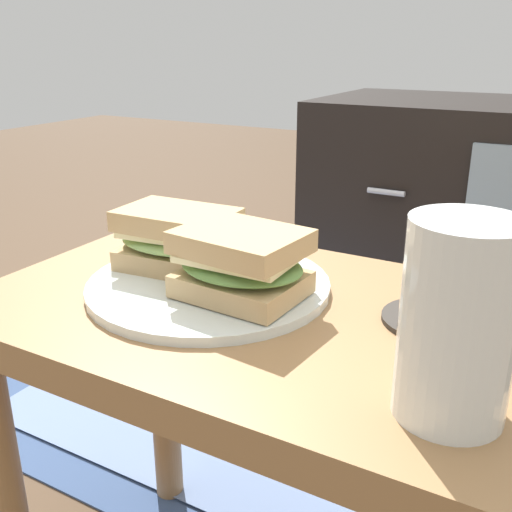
{
  "coord_description": "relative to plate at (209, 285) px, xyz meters",
  "views": [
    {
      "loc": [
        0.26,
        -0.47,
        0.71
      ],
      "look_at": [
        -0.0,
        0.0,
        0.51
      ],
      "focal_mm": 41.4,
      "sensor_mm": 36.0,
      "label": 1
    }
  ],
  "objects": [
    {
      "name": "sandwich_front",
      "position": [
        -0.05,
        0.02,
        0.04
      ],
      "size": [
        0.14,
        0.1,
        0.07
      ],
      "color": "tan",
      "rests_on": "plate"
    },
    {
      "name": "sandwich_back",
      "position": [
        0.05,
        -0.02,
        0.04
      ],
      "size": [
        0.13,
        0.11,
        0.07
      ],
      "color": "tan",
      "rests_on": "plate"
    },
    {
      "name": "area_rug",
      "position": [
        -0.26,
        0.47,
        -0.46
      ],
      "size": [
        0.92,
        0.83,
        0.01
      ],
      "color": "#384C72",
      "rests_on": "ground"
    },
    {
      "name": "beer_glass",
      "position": [
        0.27,
        -0.1,
        0.06
      ],
      "size": [
        0.08,
        0.08,
        0.14
      ],
      "color": "silver",
      "rests_on": "side_table"
    },
    {
      "name": "coaster",
      "position": [
        0.22,
        0.04,
        -0.0
      ],
      "size": [
        0.09,
        0.09,
        0.01
      ],
      "primitive_type": "cylinder",
      "color": "#332D28",
      "rests_on": "side_table"
    },
    {
      "name": "plate",
      "position": [
        0.0,
        0.0,
        0.0
      ],
      "size": [
        0.25,
        0.25,
        0.01
      ],
      "primitive_type": "cylinder",
      "color": "silver",
      "rests_on": "side_table"
    },
    {
      "name": "side_table",
      "position": [
        0.06,
        -0.01,
        -0.1
      ],
      "size": [
        0.56,
        0.36,
        0.46
      ],
      "color": "olive",
      "rests_on": "ground"
    }
  ]
}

